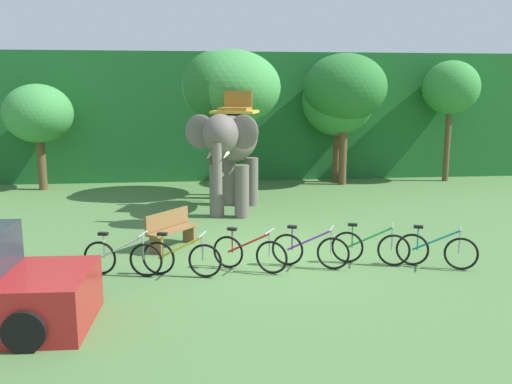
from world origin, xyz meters
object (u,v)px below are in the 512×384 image
(tree_center_left, at_px, (213,88))
(tree_far_left, at_px, (38,114))
(tree_center, at_px, (451,88))
(bike_teal, at_px, (436,250))
(wooden_bench, at_px, (171,228))
(bike_green, at_px, (370,247))
(bike_yellow, at_px, (181,258))
(elephant, at_px, (233,143))
(tree_center_right, at_px, (345,88))
(bike_red, at_px, (249,253))
(bike_white, at_px, (123,258))
(tree_right, at_px, (338,101))
(bike_purple, at_px, (310,250))
(tree_far_right, at_px, (231,88))

(tree_center_left, bearing_deg, tree_far_left, 159.32)
(tree_center, relative_size, bike_teal, 3.19)
(wooden_bench, bearing_deg, tree_far_left, 121.78)
(tree_center, bearing_deg, bike_green, -122.52)
(bike_yellow, bearing_deg, bike_teal, -0.54)
(elephant, bearing_deg, bike_teal, -55.60)
(bike_yellow, bearing_deg, tree_far_left, 117.63)
(wooden_bench, bearing_deg, tree_center_left, 78.18)
(tree_center_right, distance_m, bike_red, 12.00)
(tree_far_left, bearing_deg, bike_white, -67.37)
(bike_white, height_order, wooden_bench, bike_white)
(bike_green, relative_size, bike_teal, 1.03)
(bike_teal, bearing_deg, bike_green, 164.53)
(tree_right, xyz_separation_m, elephant, (-4.71, -5.41, -1.16))
(bike_red, bearing_deg, tree_far_left, 123.74)
(bike_white, bearing_deg, bike_teal, -1.83)
(tree_far_left, relative_size, bike_green, 2.49)
(bike_teal, bearing_deg, tree_center_left, 118.53)
(tree_right, height_order, tree_center_right, tree_center_right)
(bike_green, distance_m, wooden_bench, 4.77)
(wooden_bench, bearing_deg, bike_purple, -31.69)
(tree_right, height_order, bike_teal, tree_right)
(bike_purple, distance_m, bike_green, 1.36)
(bike_white, bearing_deg, wooden_bench, 65.43)
(tree_right, height_order, wooden_bench, tree_right)
(bike_yellow, bearing_deg, bike_purple, 5.42)
(tree_center, relative_size, bike_green, 3.08)
(bike_teal, bearing_deg, elephant, 124.40)
(bike_teal, bearing_deg, bike_purple, 173.44)
(tree_far_left, xyz_separation_m, tree_center_left, (6.56, -2.47, 0.96))
(bike_teal, height_order, wooden_bench, bike_teal)
(bike_yellow, bearing_deg, bike_green, 4.48)
(bike_red, height_order, bike_green, same)
(elephant, distance_m, bike_red, 5.89)
(tree_right, bearing_deg, tree_far_left, -177.53)
(bike_yellow, bearing_deg, wooden_bench, 98.01)
(elephant, bearing_deg, bike_green, -64.15)
(bike_red, bearing_deg, elephant, 89.60)
(tree_far_right, height_order, bike_white, tree_far_right)
(tree_right, bearing_deg, tree_center, -2.81)
(tree_far_left, bearing_deg, bike_green, -46.88)
(elephant, distance_m, bike_white, 6.48)
(tree_center_left, bearing_deg, wooden_bench, -101.82)
(tree_center_right, relative_size, bike_white, 3.15)
(tree_far_right, distance_m, bike_purple, 9.23)
(tree_far_left, bearing_deg, bike_teal, -44.17)
(bike_green, bearing_deg, tree_far_right, 106.37)
(tree_far_left, xyz_separation_m, tree_center, (16.47, 0.28, 0.97))
(tree_far_left, height_order, tree_center_right, tree_center_right)
(tree_center_left, xyz_separation_m, bike_red, (0.46, -8.02, -3.49))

